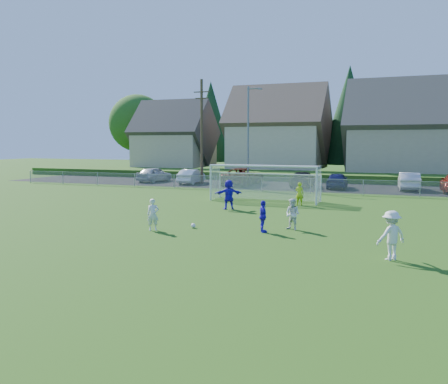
{
  "coord_description": "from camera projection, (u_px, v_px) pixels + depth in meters",
  "views": [
    {
      "loc": [
        8.8,
        -15.2,
        4.01
      ],
      "look_at": [
        0.0,
        8.0,
        1.4
      ],
      "focal_mm": 38.0,
      "sensor_mm": 36.0,
      "label": 1
    }
  ],
  "objects": [
    {
      "name": "ground",
      "position": [
        148.0,
        250.0,
        17.66
      ],
      "size": [
        160.0,
        160.0,
        0.0
      ],
      "primitive_type": "plane",
      "color": "#193D0C",
      "rests_on": "ground"
    },
    {
      "name": "asphalt_lot",
      "position": [
        300.0,
        186.0,
        43.23
      ],
      "size": [
        60.0,
        60.0,
        0.0
      ],
      "primitive_type": "plane",
      "color": "black",
      "rests_on": "ground"
    },
    {
      "name": "grass_embankment",
      "position": [
        314.0,
        177.0,
        50.16
      ],
      "size": [
        70.0,
        6.0,
        0.8
      ],
      "primitive_type": "cube",
      "color": "#1E420F",
      "rests_on": "ground"
    },
    {
      "name": "soccer_ball",
      "position": [
        193.0,
        226.0,
        22.23
      ],
      "size": [
        0.22,
        0.22,
        0.22
      ],
      "primitive_type": "sphere",
      "color": "white",
      "rests_on": "ground"
    },
    {
      "name": "player_white_a",
      "position": [
        153.0,
        215.0,
        21.56
      ],
      "size": [
        0.63,
        0.56,
        1.45
      ],
      "primitive_type": "imported",
      "rotation": [
        0.0,
        0.0,
        0.51
      ],
      "color": "silver",
      "rests_on": "ground"
    },
    {
      "name": "player_white_b",
      "position": [
        293.0,
        214.0,
        21.66
      ],
      "size": [
        0.85,
        0.76,
        1.45
      ],
      "primitive_type": "imported",
      "rotation": [
        0.0,
        0.0,
        -0.37
      ],
      "color": "silver",
      "rests_on": "ground"
    },
    {
      "name": "player_white_c",
      "position": [
        391.0,
        235.0,
        16.12
      ],
      "size": [
        1.25,
        1.19,
        1.7
      ],
      "primitive_type": "imported",
      "rotation": [
        0.0,
        0.0,
        3.85
      ],
      "color": "silver",
      "rests_on": "ground"
    },
    {
      "name": "player_blue_a",
      "position": [
        263.0,
        216.0,
        21.12
      ],
      "size": [
        0.69,
        0.91,
        1.43
      ],
      "primitive_type": "imported",
      "rotation": [
        0.0,
        0.0,
        2.03
      ],
      "color": "#2814C3",
      "rests_on": "ground"
    },
    {
      "name": "player_blue_b",
      "position": [
        229.0,
        194.0,
        28.4
      ],
      "size": [
        1.7,
        1.3,
        1.79
      ],
      "primitive_type": "imported",
      "rotation": [
        0.0,
        0.0,
        3.68
      ],
      "color": "#2814C3",
      "rests_on": "ground"
    },
    {
      "name": "goalkeeper",
      "position": [
        300.0,
        194.0,
        30.2
      ],
      "size": [
        0.57,
        0.41,
        1.49
      ],
      "primitive_type": "imported",
      "rotation": [
        0.0,
        0.0,
        3.05
      ],
      "color": "#BDE21A",
      "rests_on": "ground"
    },
    {
      "name": "car_a",
      "position": [
        154.0,
        174.0,
        48.37
      ],
      "size": [
        2.34,
        4.6,
        1.5
      ],
      "primitive_type": "imported",
      "rotation": [
        0.0,
        0.0,
        3.01
      ],
      "color": "#AFB3B7",
      "rests_on": "ground"
    },
    {
      "name": "car_b",
      "position": [
        191.0,
        176.0,
        46.12
      ],
      "size": [
        1.76,
        4.32,
        1.39
      ],
      "primitive_type": "imported",
      "rotation": [
        0.0,
        0.0,
        3.21
      ],
      "color": "white",
      "rests_on": "ground"
    },
    {
      "name": "car_c",
      "position": [
        243.0,
        177.0,
        44.57
      ],
      "size": [
        2.84,
        5.86,
        1.61
      ],
      "primitive_type": "imported",
      "rotation": [
        0.0,
        0.0,
        3.11
      ],
      "color": "#551809",
      "rests_on": "ground"
    },
    {
      "name": "car_d",
      "position": [
        303.0,
        179.0,
        42.46
      ],
      "size": [
        2.28,
        4.89,
        1.38
      ],
      "primitive_type": "imported",
      "rotation": [
        0.0,
        0.0,
        3.22
      ],
      "color": "black",
      "rests_on": "ground"
    },
    {
      "name": "car_e",
      "position": [
        337.0,
        180.0,
        41.19
      ],
      "size": [
        1.86,
        4.19,
        1.4
      ],
      "primitive_type": "imported",
      "rotation": [
        0.0,
        0.0,
        3.19
      ],
      "color": "#15184A",
      "rests_on": "ground"
    },
    {
      "name": "car_f",
      "position": [
        409.0,
        181.0,
        39.86
      ],
      "size": [
        1.84,
        4.61,
        1.49
      ],
      "primitive_type": "imported",
      "rotation": [
        0.0,
        0.0,
        3.2
      ],
      "color": "silver",
      "rests_on": "ground"
    },
    {
      "name": "soccer_goal",
      "position": [
        266.0,
        177.0,
        32.41
      ],
      "size": [
        7.42,
        1.9,
        2.5
      ],
      "color": "white",
      "rests_on": "ground"
    },
    {
      "name": "chainlink_fence",
      "position": [
        286.0,
        185.0,
        38.05
      ],
      "size": [
        52.06,
        0.06,
        1.2
      ],
      "color": "gray",
      "rests_on": "ground"
    },
    {
      "name": "streetlight",
      "position": [
        249.0,
        133.0,
        42.9
      ],
      "size": [
        1.38,
        0.18,
        9.0
      ],
      "color": "slate",
      "rests_on": "ground"
    },
    {
      "name": "utility_pole",
      "position": [
        202.0,
        130.0,
        45.58
      ],
      "size": [
        1.6,
        0.26,
        10.0
      ],
      "color": "#473321",
      "rests_on": "ground"
    },
    {
      "name": "houses_row",
      "position": [
        343.0,
        114.0,
        55.68
      ],
      "size": [
        53.9,
        11.45,
        13.27
      ],
      "color": "tan",
      "rests_on": "ground"
    },
    {
      "name": "tree_row",
      "position": [
        342.0,
        120.0,
        61.89
      ],
      "size": [
        65.98,
        12.36,
        13.8
      ],
      "color": "#382616",
      "rests_on": "ground"
    }
  ]
}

